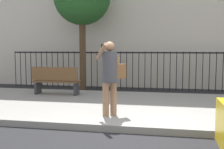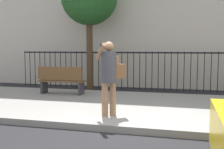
{
  "view_description": "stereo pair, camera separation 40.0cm",
  "coord_description": "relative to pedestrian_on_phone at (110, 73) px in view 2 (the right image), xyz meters",
  "views": [
    {
      "loc": [
        0.58,
        -5.29,
        1.73
      ],
      "look_at": [
        -0.62,
        1.11,
        1.09
      ],
      "focal_mm": 43.12,
      "sensor_mm": 36.0,
      "label": 1
    },
    {
      "loc": [
        0.97,
        -5.2,
        1.73
      ],
      "look_at": [
        -0.62,
        1.11,
        1.09
      ],
      "focal_mm": 43.12,
      "sensor_mm": 36.0,
      "label": 2
    }
  ],
  "objects": [
    {
      "name": "pedestrian_on_phone",
      "position": [
        0.0,
        0.0,
        0.0
      ],
      "size": [
        0.71,
        0.65,
        1.73
      ],
      "color": "#936B4C",
      "rests_on": "sidewalk"
    },
    {
      "name": "ground_plane",
      "position": [
        0.6,
        -0.82,
        -1.16
      ],
      "size": [
        60.0,
        60.0,
        0.0
      ],
      "primitive_type": "plane",
      "color": "black"
    },
    {
      "name": "street_bench",
      "position": [
        -2.37,
        2.45,
        -0.51
      ],
      "size": [
        1.6,
        0.45,
        0.95
      ],
      "color": "brown",
      "rests_on": "sidewalk"
    },
    {
      "name": "iron_fence",
      "position": [
        0.6,
        5.08,
        -0.14
      ],
      "size": [
        12.03,
        0.04,
        1.6
      ],
      "color": "black",
      "rests_on": "ground"
    },
    {
      "name": "sidewalk",
      "position": [
        0.6,
        1.38,
        -1.08
      ],
      "size": [
        28.0,
        4.4,
        0.15
      ],
      "primitive_type": "cube",
      "color": "gray",
      "rests_on": "ground"
    }
  ]
}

